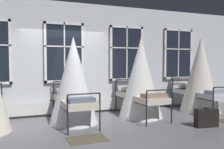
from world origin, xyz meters
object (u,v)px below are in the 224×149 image
Objects in this scene: cot_fourth at (141,79)px; suitcase_dark at (206,118)px; cot_fifth at (200,76)px; cot_third at (74,82)px.

suitcase_dark is at bearing -148.30° from cot_fourth.
cot_fifth is 4.05× the size of suitcase_dark.
cot_fifth is (2.09, -0.05, 0.04)m from cot_fourth.
cot_third is 1.94m from cot_fourth.
cot_third is 0.94× the size of cot_fifth.
suitcase_dark is (2.90, -1.54, -0.85)m from cot_third.
cot_fourth is at bearing 130.68° from suitcase_dark.
cot_fifth reaches higher than suitcase_dark.
cot_fifth is (4.03, -0.05, 0.07)m from cot_third.
cot_fifth reaches higher than cot_fourth.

